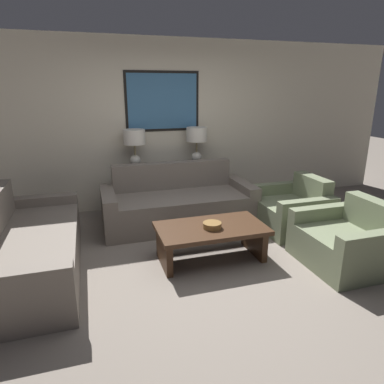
{
  "coord_description": "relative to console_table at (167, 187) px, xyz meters",
  "views": [
    {
      "loc": [
        -1.18,
        -3.16,
        1.9
      ],
      "look_at": [
        0.02,
        0.77,
        0.65
      ],
      "focal_mm": 32.0,
      "sensor_mm": 36.0,
      "label": 1
    }
  ],
  "objects": [
    {
      "name": "ground_plane",
      "position": [
        0.0,
        -2.07,
        -0.36
      ],
      "size": [
        20.0,
        20.0,
        0.0
      ],
      "primitive_type": "plane",
      "color": "slate"
    },
    {
      "name": "back_wall",
      "position": [
        0.0,
        0.27,
        0.97
      ],
      "size": [
        8.34,
        0.12,
        2.65
      ],
      "color": "beige",
      "rests_on": "ground_plane"
    },
    {
      "name": "console_table",
      "position": [
        0.0,
        0.0,
        0.0
      ],
      "size": [
        1.44,
        0.37,
        0.72
      ],
      "color": "black",
      "rests_on": "ground_plane"
    },
    {
      "name": "table_lamp_left",
      "position": [
        -0.5,
        0.0,
        0.77
      ],
      "size": [
        0.33,
        0.33,
        0.58
      ],
      "color": "silver",
      "rests_on": "console_table"
    },
    {
      "name": "table_lamp_right",
      "position": [
        0.5,
        0.0,
        0.77
      ],
      "size": [
        0.33,
        0.33,
        0.58
      ],
      "color": "silver",
      "rests_on": "console_table"
    },
    {
      "name": "couch_by_back_wall",
      "position": [
        0.0,
        -0.68,
        -0.08
      ],
      "size": [
        2.14,
        0.92,
        0.84
      ],
      "color": "slate",
      "rests_on": "ground_plane"
    },
    {
      "name": "couch_by_side",
      "position": [
        -1.88,
        -1.61,
        -0.08
      ],
      "size": [
        0.92,
        2.14,
        0.84
      ],
      "color": "slate",
      "rests_on": "ground_plane"
    },
    {
      "name": "coffee_table",
      "position": [
        0.07,
        -1.87,
        -0.06
      ],
      "size": [
        1.23,
        0.69,
        0.41
      ],
      "color": "#3D2616",
      "rests_on": "ground_plane"
    },
    {
      "name": "decorative_bowl",
      "position": [
        0.07,
        -1.92,
        0.08
      ],
      "size": [
        0.21,
        0.21,
        0.07
      ],
      "color": "olive",
      "rests_on": "coffee_table"
    },
    {
      "name": "armchair_near_back_wall",
      "position": [
        1.47,
        -1.33,
        -0.1
      ],
      "size": [
        0.85,
        0.95,
        0.73
      ],
      "color": "#707A5B",
      "rests_on": "ground_plane"
    },
    {
      "name": "armchair_near_camera",
      "position": [
        1.47,
        -2.41,
        -0.1
      ],
      "size": [
        0.85,
        0.95,
        0.73
      ],
      "color": "#707A5B",
      "rests_on": "ground_plane"
    }
  ]
}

